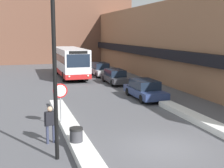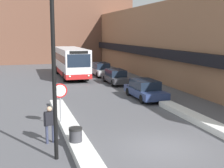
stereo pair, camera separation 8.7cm
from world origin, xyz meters
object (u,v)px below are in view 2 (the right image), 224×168
object	(u,v)px
parked_car_front	(145,89)
pedestrian	(50,121)
parked_car_middle	(116,76)
stop_sign	(60,96)
trash_bin	(76,138)
parked_car_back	(101,69)
street_lamp	(60,51)
city_bus	(71,62)

from	to	relation	value
parked_car_front	pedestrian	size ratio (longest dim) A/B	2.76
parked_car_middle	stop_sign	bearing A→B (deg)	-118.34
stop_sign	trash_bin	bearing A→B (deg)	-85.92
parked_car_back	street_lamp	bearing A→B (deg)	-108.06
parked_car_front	parked_car_back	xyz separation A→B (m)	(0.00, 13.52, 0.04)
city_bus	parked_car_front	world-z (taller)	city_bus
trash_bin	parked_car_back	bearing A→B (deg)	72.83
parked_car_back	street_lamp	distance (m)	24.86
parked_car_middle	pedestrian	bearing A→B (deg)	-117.07
stop_sign	trash_bin	distance (m)	3.51
street_lamp	pedestrian	xyz separation A→B (m)	(-0.33, 1.93, -3.27)
parked_car_front	pedestrian	distance (m)	11.25
city_bus	stop_sign	size ratio (longest dim) A/B	4.33
parked_car_front	trash_bin	size ratio (longest dim) A/B	5.02
parked_car_front	street_lamp	xyz separation A→B (m)	(-7.63, -9.88, 3.58)
trash_bin	street_lamp	bearing A→B (deg)	-127.04
city_bus	parked_car_back	xyz separation A→B (m)	(3.58, 0.09, -1.02)
parked_car_middle	trash_bin	world-z (taller)	parked_car_middle
parked_car_back	trash_bin	bearing A→B (deg)	-107.17
stop_sign	trash_bin	world-z (taller)	stop_sign
street_lamp	pedestrian	size ratio (longest dim) A/B	4.08
stop_sign	pedestrian	xyz separation A→B (m)	(-0.77, -2.24, -0.70)
parked_car_front	stop_sign	xyz separation A→B (m)	(-7.18, -5.71, 1.01)
street_lamp	parked_car_middle	bearing A→B (deg)	66.43
city_bus	parked_car_back	world-z (taller)	city_bus
parked_car_middle	city_bus	bearing A→B (deg)	121.56
city_bus	street_lamp	world-z (taller)	street_lamp
parked_car_back	parked_car_front	bearing A→B (deg)	-90.00
parked_car_front	street_lamp	world-z (taller)	street_lamp
city_bus	stop_sign	xyz separation A→B (m)	(-3.60, -19.14, -0.05)
city_bus	trash_bin	xyz separation A→B (m)	(-3.37, -22.41, -1.31)
street_lamp	trash_bin	bearing A→B (deg)	52.96
parked_car_front	trash_bin	distance (m)	11.36
parked_car_middle	street_lamp	size ratio (longest dim) A/B	0.68
parked_car_front	parked_car_middle	size ratio (longest dim) A/B	0.99
parked_car_back	stop_sign	distance (m)	20.55
stop_sign	parked_car_middle	bearing A→B (deg)	61.66
parked_car_back	trash_bin	distance (m)	23.55
parked_car_front	stop_sign	distance (m)	9.23
parked_car_back	trash_bin	size ratio (longest dim) A/B	4.91
street_lamp	trash_bin	xyz separation A→B (m)	(0.68, 0.90, -3.83)
stop_sign	street_lamp	bearing A→B (deg)	-96.09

